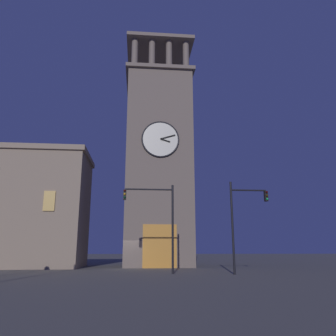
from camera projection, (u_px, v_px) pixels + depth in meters
ground_plane at (126, 269)px, 29.48m from camera, size 200.00×200.00×0.00m
clocktower at (158, 165)px, 37.06m from camera, size 7.45×8.64×26.97m
traffic_signal_near at (157, 213)px, 24.43m from camera, size 3.75×0.41×6.41m
traffic_signal_mid at (243, 214)px, 23.87m from camera, size 2.81×0.41×6.51m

